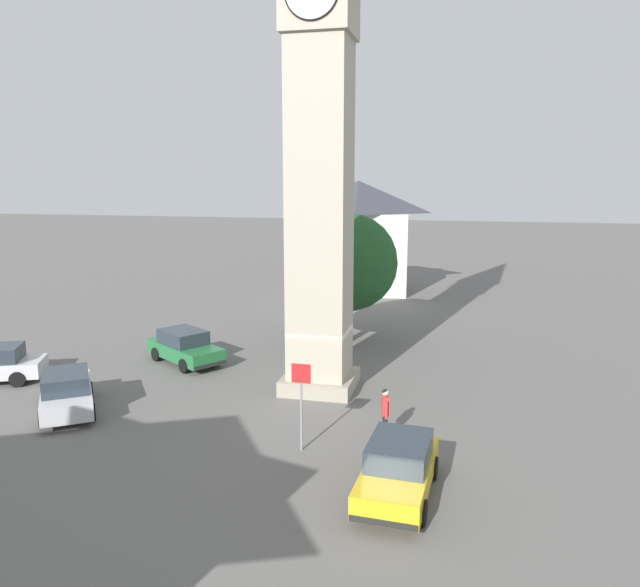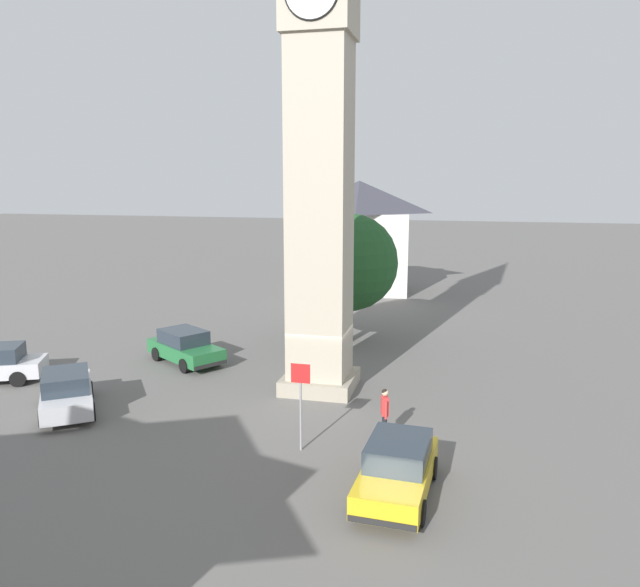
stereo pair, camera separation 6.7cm
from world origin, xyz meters
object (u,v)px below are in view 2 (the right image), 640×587
(car_blue_kerb, at_px, (185,347))
(tree, at_px, (349,263))
(car_red_corner, at_px, (398,468))
(road_sign, at_px, (301,392))
(clock_tower, at_px, (320,32))
(car_silver_kerb, at_px, (67,392))
(building_terrace_right, at_px, (359,236))
(pedestrian, at_px, (385,409))

(car_blue_kerb, height_order, tree, tree)
(car_red_corner, height_order, road_sign, road_sign)
(clock_tower, height_order, road_sign, clock_tower)
(car_silver_kerb, xyz_separation_m, tree, (-8.09, -11.99, 3.36))
(car_silver_kerb, bearing_deg, car_red_corner, 165.67)
(car_red_corner, bearing_deg, building_terrace_right, -77.97)
(tree, bearing_deg, building_terrace_right, -81.92)
(car_silver_kerb, height_order, car_red_corner, same)
(tree, xyz_separation_m, building_terrace_right, (2.02, -14.24, 0.03))
(clock_tower, xyz_separation_m, pedestrian, (-3.17, 4.19, -12.57))
(car_blue_kerb, xyz_separation_m, building_terrace_right, (-4.55, -19.72, 3.39))
(car_red_corner, distance_m, pedestrian, 3.62)
(road_sign, bearing_deg, building_terrace_right, -83.68)
(car_silver_kerb, distance_m, road_sign, 9.23)
(road_sign, bearing_deg, tree, -85.61)
(car_silver_kerb, bearing_deg, clock_tower, -151.36)
(clock_tower, relative_size, tree, 3.50)
(clock_tower, height_order, car_blue_kerb, clock_tower)
(pedestrian, xyz_separation_m, road_sign, (2.41, 1.47, 0.89))
(car_blue_kerb, relative_size, tree, 0.66)
(car_blue_kerb, height_order, car_silver_kerb, same)
(car_blue_kerb, xyz_separation_m, pedestrian, (-9.99, 6.14, 0.25))
(clock_tower, height_order, tree, clock_tower)
(car_silver_kerb, height_order, road_sign, road_sign)
(pedestrian, bearing_deg, road_sign, 31.36)
(car_red_corner, relative_size, road_sign, 1.51)
(car_red_corner, bearing_deg, car_silver_kerb, -14.33)
(car_blue_kerb, distance_m, building_terrace_right, 20.52)
(tree, distance_m, road_sign, 13.31)
(car_silver_kerb, distance_m, car_red_corner, 12.72)
(car_blue_kerb, bearing_deg, road_sign, 134.85)
(clock_tower, bearing_deg, road_sign, 97.56)
(car_red_corner, bearing_deg, clock_tower, -62.65)
(pedestrian, relative_size, tree, 0.26)
(building_terrace_right, bearing_deg, tree, 98.08)
(car_blue_kerb, relative_size, car_red_corner, 1.04)
(car_red_corner, distance_m, road_sign, 3.99)
(car_blue_kerb, height_order, building_terrace_right, building_terrace_right)
(pedestrian, bearing_deg, car_blue_kerb, -31.59)
(car_blue_kerb, relative_size, pedestrian, 2.59)
(car_red_corner, relative_size, tree, 0.64)
(building_terrace_right, height_order, road_sign, building_terrace_right)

